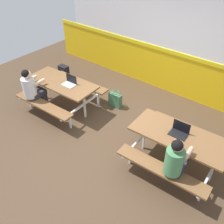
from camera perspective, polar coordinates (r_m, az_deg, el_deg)
The scene contains 10 objects.
ground_plane at distance 5.65m, azimuth -0.43°, elevation -4.85°, with size 10.00×10.00×0.02m, color #4C3826.
accent_backdrop at distance 6.75m, azimuth 13.13°, elevation 14.29°, with size 8.00×0.14×2.60m.
picnic_table_left at distance 6.21m, azimuth -11.31°, elevation 5.44°, with size 1.79×1.63×0.74m.
picnic_table_right at distance 4.76m, azimuth 14.88°, elevation -6.67°, with size 1.79×1.63×0.74m.
student_nearer at distance 6.13m, azimuth -17.77°, elevation 5.30°, with size 0.37×0.53×1.21m.
student_further at distance 4.24m, azimuth 14.32°, elevation -10.64°, with size 0.37×0.53×1.21m.
laptop_silver at distance 5.97m, azimuth -9.65°, elevation 6.63°, with size 0.33×0.23×0.22m.
laptop_dark at distance 4.65m, azimuth 15.13°, elevation -4.35°, with size 0.33×0.23×0.22m.
backpack_dark at distance 7.65m, azimuth -10.87°, elevation 8.81°, with size 0.30×0.22×0.44m.
tote_bag_bright at distance 6.35m, azimuth 0.76°, elevation 2.85°, with size 0.34×0.21×0.43m.
Camera 1 is at (2.67, -3.23, 3.78)m, focal length 40.01 mm.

